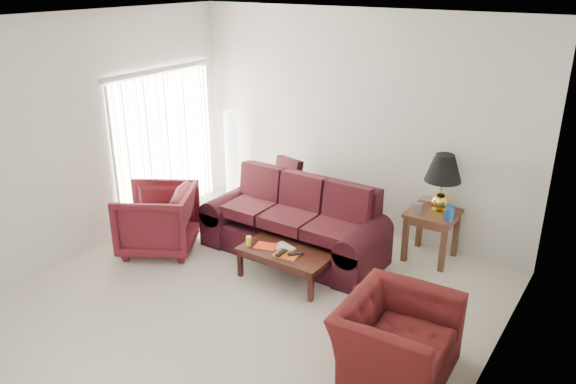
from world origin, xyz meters
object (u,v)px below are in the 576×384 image
Objects in this scene: armchair_left at (157,219)px; end_table at (431,235)px; sofa at (293,220)px; coffee_table at (285,265)px; floor_lamp at (232,157)px; armchair_right at (396,339)px.

end_table is at bearing 89.40° from armchair_left.
coffee_table is (0.28, -0.60, -0.29)m from sofa.
end_table is at bearing 35.00° from sofa.
sofa is 1.56× the size of floor_lamp.
end_table is 0.60× the size of coffee_table.
sofa is 1.76m from armchair_left.
coffee_table is at bearing -37.00° from floor_lamp.
sofa is at bearing -150.01° from end_table.
end_table is 3.27m from floor_lamp.
coffee_table is (-1.23, -1.47, -0.13)m from end_table.
armchair_left is (0.20, -1.79, -0.32)m from floor_lamp.
floor_lamp is 4.43m from armchair_right.
coffee_table is at bearing -129.83° from end_table.
sofa reaches higher than armchair_left.
armchair_left is 1.85m from coffee_table.
end_table is 0.69× the size of armchair_left.
sofa reaches higher than armchair_right.
end_table is 3.50m from armchair_left.
sofa is at bearing 139.87° from coffee_table.
floor_lamp is 1.60× the size of armchair_left.
floor_lamp is at bearing 157.02° from sofa.
armchair_left is at bearing -83.62° from floor_lamp.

